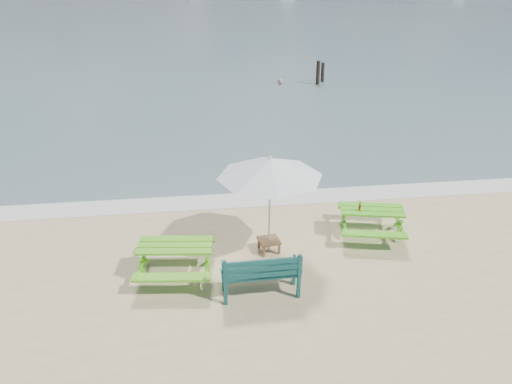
{
  "coord_description": "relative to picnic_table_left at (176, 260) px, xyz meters",
  "views": [
    {
      "loc": [
        -1.53,
        -7.56,
        6.1
      ],
      "look_at": [
        -0.18,
        3.0,
        1.0
      ],
      "focal_mm": 35.0,
      "sensor_mm": 36.0,
      "label": 1
    }
  ],
  "objects": [
    {
      "name": "mooring_pilings",
      "position": [
        7.09,
        16.37,
        0.11
      ],
      "size": [
        0.58,
        0.78,
        1.41
      ],
      "color": "black",
      "rests_on": "ground"
    },
    {
      "name": "park_bench",
      "position": [
        1.65,
        -0.89,
        -0.06
      ],
      "size": [
        1.55,
        0.56,
        0.94
      ],
      "color": "#0F3F3C",
      "rests_on": "ground"
    },
    {
      "name": "foam_strip",
      "position": [
        2.08,
        3.29,
        -0.34
      ],
      "size": [
        22.0,
        0.9,
        0.01
      ],
      "primitive_type": "cube",
      "color": "silver",
      "rests_on": "ground"
    },
    {
      "name": "side_table",
      "position": [
        2.06,
        0.66,
        -0.2
      ],
      "size": [
        0.52,
        0.52,
        0.3
      ],
      "color": "brown",
      "rests_on": "ground"
    },
    {
      "name": "patio_umbrella",
      "position": [
        2.06,
        0.66,
        1.69
      ],
      "size": [
        2.6,
        2.6,
        2.25
      ],
      "color": "silver",
      "rests_on": "ground"
    },
    {
      "name": "picnic_table_right",
      "position": [
        4.56,
        1.07,
        -0.01
      ],
      "size": [
        1.77,
        1.9,
        0.7
      ],
      "color": "#4BB01A",
      "rests_on": "ground"
    },
    {
      "name": "swimmer",
      "position": [
        5.02,
        16.41,
        -0.81
      ],
      "size": [
        0.65,
        0.53,
        1.55
      ],
      "color": "tan",
      "rests_on": "ground"
    },
    {
      "name": "beer_bottle",
      "position": [
        4.24,
        1.06,
        0.42
      ],
      "size": [
        0.06,
        0.06,
        0.23
      ],
      "color": "#914E15",
      "rests_on": "picnic_table_right"
    },
    {
      "name": "picnic_table_left",
      "position": [
        0.0,
        0.0,
        0.0
      ],
      "size": [
        1.7,
        1.85,
        0.73
      ],
      "color": "#54AB19",
      "rests_on": "ground"
    }
  ]
}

